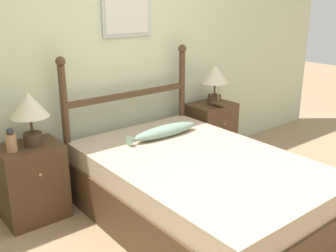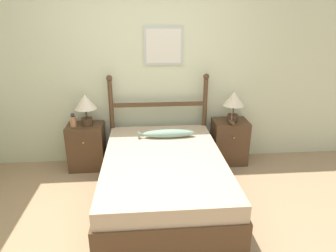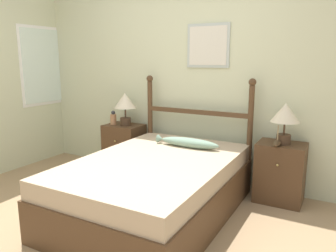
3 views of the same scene
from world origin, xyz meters
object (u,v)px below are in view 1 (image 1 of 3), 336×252
bed (199,191)px  nightstand_right (211,131)px  table_lamp_left (30,109)px  table_lamp_right (215,77)px  nightstand_left (33,182)px  fish_pillow (164,131)px  bottle (11,141)px  model_boat (218,104)px

bed → nightstand_right: (0.98, 0.86, 0.04)m
table_lamp_left → table_lamp_right: 1.94m
nightstand_left → table_lamp_left: size_ratio=1.49×
bed → fish_pillow: fish_pillow is taller
bed → nightstand_right: nightstand_right is taller
nightstand_right → table_lamp_left: table_lamp_left is taller
table_lamp_left → bottle: bearing=-169.7°
table_lamp_right → bed: bearing=-139.8°
bed → bottle: 1.45m
table_lamp_right → bottle: table_lamp_right is taller
nightstand_left → fish_pillow: (1.07, -0.32, 0.28)m
model_boat → fish_pillow: model_boat is taller
model_boat → fish_pillow: size_ratio=0.31×
table_lamp_right → table_lamp_left: bearing=179.7°
table_lamp_left → model_boat: (1.90, -0.11, -0.26)m
table_lamp_right → bottle: bearing=-179.4°
table_lamp_left → model_boat: table_lamp_left is taller
nightstand_left → table_lamp_right: 2.07m
model_boat → table_lamp_right: bearing=66.5°
table_lamp_left → nightstand_right: bearing=0.3°
bed → table_lamp_left: bearing=137.9°
table_lamp_left → model_boat: size_ratio=1.88×
bed → nightstand_left: nightstand_left is taller
table_lamp_left → model_boat: 1.92m
table_lamp_left → bottle: size_ratio=2.29×
bed → table_lamp_left: (-0.94, 0.85, 0.64)m
nightstand_left → nightstand_right: 1.96m
nightstand_left → table_lamp_right: size_ratio=1.49×
fish_pillow → bed: bearing=-98.9°
table_lamp_left → table_lamp_right: size_ratio=1.00×
nightstand_left → model_boat: (1.94, -0.12, 0.34)m
nightstand_right → model_boat: model_boat is taller
nightstand_right → fish_pillow: bearing=-160.3°
nightstand_right → bottle: (-2.10, -0.04, 0.39)m
nightstand_left → bottle: bottle is taller
nightstand_right → table_lamp_right: (0.01, -0.02, 0.60)m
nightstand_left → table_lamp_left: (0.04, -0.01, 0.60)m
model_boat → fish_pillow: 0.90m
nightstand_left → fish_pillow: size_ratio=0.87×
bed → model_boat: model_boat is taller
bed → bottle: size_ratio=10.77×
bed → bottle: bottle is taller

